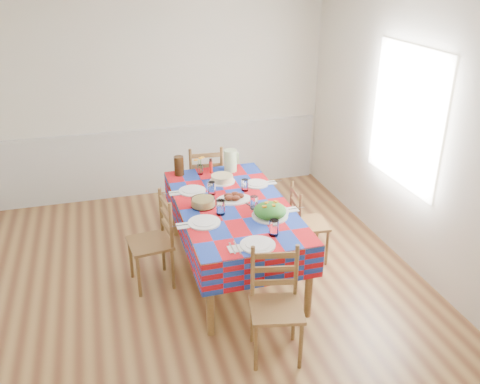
# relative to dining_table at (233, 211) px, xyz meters

# --- Properties ---
(room) EXTENTS (4.58, 5.08, 2.78)m
(room) POSITION_rel_dining_table_xyz_m (-0.44, -0.34, 0.67)
(room) COLOR brown
(room) RESTS_ON ground
(wainscot) EXTENTS (4.41, 0.06, 0.92)m
(wainscot) POSITION_rel_dining_table_xyz_m (-0.44, 2.15, -0.20)
(wainscot) COLOR silver
(wainscot) RESTS_ON room
(window_right) EXTENTS (0.00, 1.40, 1.40)m
(window_right) POSITION_rel_dining_table_xyz_m (1.79, -0.04, 0.82)
(window_right) COLOR white
(window_right) RESTS_ON room
(dining_table) EXTENTS (1.06, 1.97, 0.77)m
(dining_table) POSITION_rel_dining_table_xyz_m (0.00, 0.00, 0.00)
(dining_table) COLOR brown
(dining_table) RESTS_ON room
(setting_near_head) EXTENTS (0.48, 0.32, 0.14)m
(setting_near_head) POSITION_rel_dining_table_xyz_m (0.05, -0.78, 0.12)
(setting_near_head) COLOR white
(setting_near_head) RESTS_ON dining_table
(setting_left_near) EXTENTS (0.54, 0.32, 0.14)m
(setting_left_near) POSITION_rel_dining_table_xyz_m (-0.30, -0.28, 0.12)
(setting_left_near) COLOR white
(setting_left_near) RESTS_ON dining_table
(setting_left_far) EXTENTS (0.51, 0.30, 0.13)m
(setting_left_far) POSITION_rel_dining_table_xyz_m (-0.27, 0.34, 0.12)
(setting_left_far) COLOR white
(setting_left_far) RESTS_ON dining_table
(setting_right_near) EXTENTS (0.51, 0.29, 0.13)m
(setting_right_near) POSITION_rel_dining_table_xyz_m (0.28, -0.25, 0.11)
(setting_right_near) COLOR white
(setting_right_near) RESTS_ON dining_table
(setting_right_far) EXTENTS (0.48, 0.28, 0.12)m
(setting_right_far) POSITION_rel_dining_table_xyz_m (0.31, 0.33, 0.11)
(setting_right_far) COLOR white
(setting_right_far) RESTS_ON dining_table
(meat_platter) EXTENTS (0.35, 0.25, 0.07)m
(meat_platter) POSITION_rel_dining_table_xyz_m (0.03, 0.07, 0.11)
(meat_platter) COLOR white
(meat_platter) RESTS_ON dining_table
(salad_platter) EXTENTS (0.34, 0.34, 0.14)m
(salad_platter) POSITION_rel_dining_table_xyz_m (0.26, -0.36, 0.14)
(salad_platter) COLOR white
(salad_platter) RESTS_ON dining_table
(pasta_bowl) EXTENTS (0.23, 0.23, 0.08)m
(pasta_bowl) POSITION_rel_dining_table_xyz_m (-0.29, 0.02, 0.13)
(pasta_bowl) COLOR white
(pasta_bowl) RESTS_ON dining_table
(cake) EXTENTS (0.27, 0.27, 0.08)m
(cake) POSITION_rel_dining_table_xyz_m (0.03, 0.54, 0.12)
(cake) COLOR white
(cake) RESTS_ON dining_table
(serving_utensils) EXTENTS (0.13, 0.29, 0.01)m
(serving_utensils) POSITION_rel_dining_table_xyz_m (0.17, -0.08, 0.09)
(serving_utensils) COLOR black
(serving_utensils) RESTS_ON dining_table
(flower_vase) EXTENTS (0.13, 0.11, 0.21)m
(flower_vase) POSITION_rel_dining_table_xyz_m (-0.15, 0.82, 0.17)
(flower_vase) COLOR white
(flower_vase) RESTS_ON dining_table
(hot_sauce) EXTENTS (0.04, 0.04, 0.17)m
(hot_sauce) POSITION_rel_dining_table_xyz_m (-0.03, 0.82, 0.17)
(hot_sauce) COLOR red
(hot_sauce) RESTS_ON dining_table
(green_pitcher) EXTENTS (0.14, 0.14, 0.25)m
(green_pitcher) POSITION_rel_dining_table_xyz_m (0.20, 0.82, 0.21)
(green_pitcher) COLOR #C1E3A0
(green_pitcher) RESTS_ON dining_table
(tea_pitcher) EXTENTS (0.11, 0.11, 0.21)m
(tea_pitcher) POSITION_rel_dining_table_xyz_m (-0.38, 0.86, 0.19)
(tea_pitcher) COLOR black
(tea_pitcher) RESTS_ON dining_table
(name_card) EXTENTS (0.09, 0.03, 0.02)m
(name_card) POSITION_rel_dining_table_xyz_m (-0.01, -0.94, 0.09)
(name_card) COLOR white
(name_card) RESTS_ON dining_table
(chair_near) EXTENTS (0.48, 0.46, 0.92)m
(chair_near) POSITION_rel_dining_table_xyz_m (0.01, -1.25, -0.23)
(chair_near) COLOR brown
(chair_near) RESTS_ON room
(chair_far) EXTENTS (0.46, 0.45, 0.96)m
(chair_far) POSITION_rel_dining_table_xyz_m (-0.00, 1.24, -0.21)
(chair_far) COLOR brown
(chair_far) RESTS_ON room
(chair_left) EXTENTS (0.44, 0.46, 0.93)m
(chair_left) POSITION_rel_dining_table_xyz_m (-0.79, 0.01, -0.23)
(chair_left) COLOR brown
(chair_left) RESTS_ON room
(chair_right) EXTENTS (0.39, 0.41, 0.85)m
(chair_right) POSITION_rel_dining_table_xyz_m (0.79, 0.00, -0.26)
(chair_right) COLOR brown
(chair_right) RESTS_ON room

